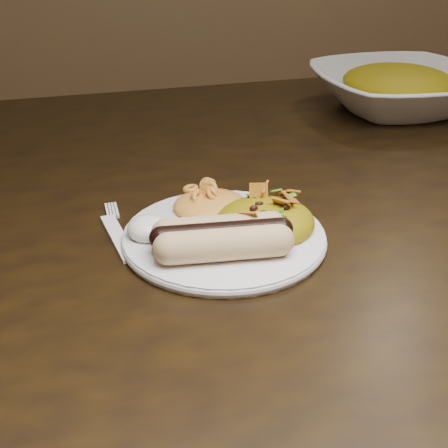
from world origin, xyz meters
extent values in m
cube|color=black|center=(0.00, 0.00, 0.73)|extent=(1.60, 0.90, 0.04)
cylinder|color=silver|center=(-0.09, -0.13, 0.76)|extent=(0.23, 0.23, 0.01)
cylinder|color=beige|center=(-0.10, -0.18, 0.78)|extent=(0.11, 0.04, 0.03)
cylinder|color=beige|center=(-0.10, -0.14, 0.78)|extent=(0.11, 0.04, 0.03)
cylinder|color=black|center=(-0.10, -0.16, 0.78)|extent=(0.12, 0.04, 0.02)
ellipsoid|color=gold|center=(-0.09, -0.07, 0.78)|extent=(0.09, 0.08, 0.03)
ellipsoid|color=white|center=(-0.16, -0.11, 0.77)|extent=(0.05, 0.05, 0.03)
ellipsoid|color=#CD7000|center=(-0.04, -0.12, 0.77)|extent=(0.10, 0.10, 0.04)
cube|color=white|center=(-0.19, -0.09, 0.75)|extent=(0.04, 0.13, 0.00)
imported|color=silver|center=(0.30, 0.23, 0.78)|extent=(0.27, 0.27, 0.07)
ellipsoid|color=#CD7000|center=(0.30, 0.23, 0.80)|extent=(0.23, 0.23, 0.04)
camera|label=1|loc=(-0.23, -0.66, 1.06)|focal=50.00mm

